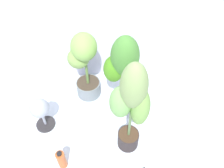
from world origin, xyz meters
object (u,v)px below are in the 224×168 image
object	(u,v)px
nutrient_bottle	(61,160)
potted_plant_front_right	(131,105)
potted_plant_back_center	(84,64)
potted_plant_back_right	(122,70)
floor_fan	(40,110)

from	to	relation	value
nutrient_bottle	potted_plant_front_right	bearing A→B (deg)	11.77
potted_plant_back_center	nutrient_bottle	world-z (taller)	potted_plant_back_center
potted_plant_back_right	floor_fan	distance (m)	0.81
floor_fan	nutrient_bottle	distance (m)	0.48
potted_plant_front_right	nutrient_bottle	world-z (taller)	potted_plant_front_right
potted_plant_back_center	potted_plant_front_right	bearing A→B (deg)	-64.33
floor_fan	potted_plant_front_right	bearing A→B (deg)	80.07
potted_plant_back_right	floor_fan	size ratio (longest dim) A/B	2.37
potted_plant_back_center	nutrient_bottle	bearing A→B (deg)	-108.68
floor_fan	potted_plant_back_center	bearing A→B (deg)	141.37
potted_plant_back_right	nutrient_bottle	distance (m)	0.91
potted_plant_back_right	nutrient_bottle	xyz separation A→B (m)	(-0.58, -0.55, -0.41)
potted_plant_back_right	floor_fan	xyz separation A→B (m)	(-0.75, -0.13, -0.28)
potted_plant_front_right	potted_plant_back_right	distance (m)	0.44
potted_plant_back_right	potted_plant_back_center	distance (m)	0.40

